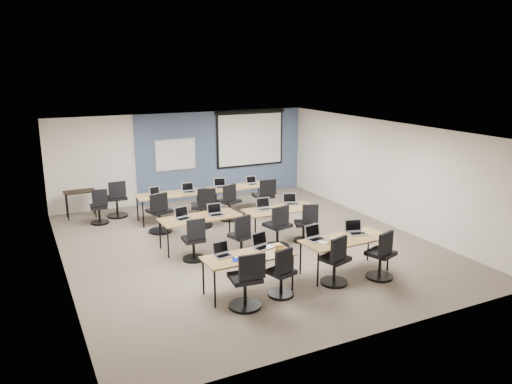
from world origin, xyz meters
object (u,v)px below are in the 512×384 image
training_table_front_right (345,241)px  task_chair_3 (381,259)px  task_chair_1 (282,276)px  task_chair_6 (278,230)px  laptop_1 (262,244)px  task_chair_8 (160,216)px  training_table_mid_left (200,219)px  laptop_7 (291,201)px  laptop_2 (315,236)px  task_chair_4 (194,243)px  laptop_0 (222,252)px  laptop_11 (252,182)px  laptop_9 (189,190)px  spare_chair_a (117,202)px  laptop_6 (265,206)px  training_table_front_left (248,258)px  task_chair_10 (230,205)px  laptop_3 (356,230)px  task_chair_9 (203,211)px  training_table_mid_right (280,211)px  laptop_10 (221,185)px  task_chair_5 (242,240)px  laptop_4 (183,216)px  training_table_back_left (171,196)px  task_chair_11 (264,200)px  laptop_8 (156,194)px  task_chair_2 (335,264)px  task_chair_7 (305,226)px  laptop_5 (216,212)px  spare_chair_b (99,209)px  training_table_back_right (238,188)px  utility_table (80,195)px  whiteboard (175,155)px  task_chair_0 (247,285)px

training_table_front_right → task_chair_3: (0.46, -0.57, -0.27)m
task_chair_1 → task_chair_3: (2.13, -0.17, 0.02)m
task_chair_6 → training_table_front_right: bearing=-85.3°
laptop_1 → task_chair_8: 3.91m
training_table_mid_left → laptop_7: size_ratio=5.47×
laptop_2 → task_chair_4: bearing=132.2°
laptop_0 → laptop_11: laptop_0 is taller
task_chair_6 → laptop_9: task_chair_6 is taller
spare_chair_a → laptop_6: bearing=-50.4°
training_table_front_left → task_chair_10: bearing=70.9°
laptop_3 → task_chair_9: bearing=132.1°
training_table_mid_right → laptop_11: 2.62m
laptop_0 → laptop_10: laptop_10 is taller
task_chair_4 → task_chair_5: size_ratio=0.99×
laptop_0 → laptop_4: size_ratio=0.93×
training_table_back_left → task_chair_10: size_ratio=1.78×
task_chair_9 → spare_chair_a: bearing=153.2°
laptop_3 → task_chair_4: size_ratio=0.37×
training_table_mid_left → task_chair_11: bearing=29.7°
training_table_mid_right → laptop_2: bearing=-98.9°
laptop_6 → laptop_8: size_ratio=1.14×
task_chair_2 → task_chair_7: size_ratio=1.07×
task_chair_5 → spare_chair_a: bearing=98.3°
training_table_front_right → laptop_8: laptop_8 is taller
laptop_0 → task_chair_1: 1.16m
training_table_mid_right → task_chair_6: task_chair_6 is taller
training_table_front_right → laptop_5: size_ratio=5.37×
laptop_8 → task_chair_9: 1.38m
laptop_11 → spare_chair_b: (-4.25, 0.47, -0.39)m
task_chair_6 → laptop_7: 1.28m
task_chair_7 → task_chair_11: bearing=109.1°
training_table_back_right → utility_table: bearing=160.6°
whiteboard → task_chair_1: size_ratio=1.33×
laptop_3 → task_chair_6: bearing=135.4°
task_chair_4 → task_chair_7: (2.75, -0.04, -0.01)m
training_table_mid_right → laptop_6: size_ratio=5.09×
laptop_2 → laptop_6: laptop_2 is taller
task_chair_0 → spare_chair_b: (-1.48, 5.98, -0.04)m
task_chair_7 → laptop_11: size_ratio=3.09×
task_chair_1 → spare_chair_a: (-1.70, 6.27, 0.04)m
task_chair_0 → laptop_3: 2.90m
laptop_0 → laptop_9: (0.95, 4.71, 0.00)m
training_table_front_left → task_chair_0: bearing=-118.2°
task_chair_7 → laptop_8: size_ratio=3.10×
training_table_mid_right → task_chair_4: bearing=-166.4°
spare_chair_a → laptop_0: bearing=-83.1°
training_table_back_left → laptop_4: laptop_4 is taller
training_table_mid_left → task_chair_0: (-0.31, -3.17, -0.25)m
task_chair_5 → laptop_8: 3.47m
training_table_front_right → laptop_4: size_ratio=5.29×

